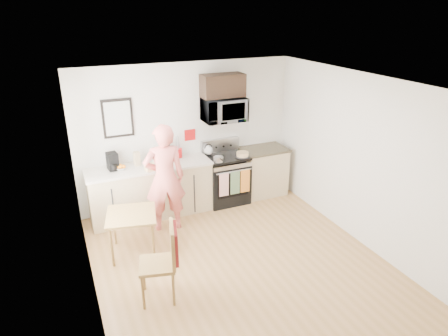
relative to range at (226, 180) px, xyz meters
name	(u,v)px	position (x,y,z in m)	size (l,w,h in m)	color
floor	(241,265)	(-0.63, -1.98, -0.44)	(4.60, 4.60, 0.00)	olive
back_wall	(187,135)	(-0.63, 0.32, 0.86)	(4.00, 0.04, 2.60)	white
front_wall	(364,287)	(-0.63, -4.28, 0.86)	(4.00, 0.04, 2.60)	white
left_wall	(85,212)	(-2.63, -1.98, 0.86)	(0.04, 4.60, 2.60)	white
right_wall	(362,161)	(1.37, -1.98, 0.86)	(0.04, 4.60, 2.60)	white
ceiling	(245,85)	(-0.63, -1.98, 2.16)	(4.00, 4.60, 0.04)	white
window	(79,167)	(-2.59, -1.18, 1.11)	(0.06, 1.40, 1.50)	silver
cabinet_left	(151,192)	(-1.43, 0.02, 0.01)	(2.10, 0.60, 0.90)	tan
countertop_left	(149,167)	(-1.43, 0.02, 0.48)	(2.14, 0.64, 0.04)	beige
cabinet_right	(263,172)	(0.80, 0.02, 0.01)	(0.84, 0.60, 0.90)	tan
countertop_right	(264,149)	(0.80, 0.02, 0.48)	(0.88, 0.64, 0.04)	black
range	(226,180)	(0.00, 0.00, 0.00)	(0.76, 0.70, 1.16)	black
microwave	(224,110)	(0.00, 0.10, 1.32)	(0.76, 0.51, 0.42)	#ACACB0
upper_cabinet	(223,86)	(0.00, 0.15, 1.74)	(0.76, 0.35, 0.40)	black
wall_art	(118,118)	(-1.83, 0.30, 1.31)	(0.50, 0.04, 0.65)	black
wall_trivet	(190,135)	(-0.58, 0.31, 0.86)	(0.20, 0.02, 0.20)	red
person	(165,178)	(-1.31, -0.53, 0.47)	(0.66, 0.43, 1.81)	#DB493C
dining_table	(131,219)	(-1.98, -1.04, 0.15)	(0.73, 0.73, 0.66)	brown
chair	(168,252)	(-1.75, -2.21, 0.23)	(0.57, 0.53, 1.03)	brown
knife_block	(169,153)	(-1.02, 0.21, 0.61)	(0.10, 0.14, 0.22)	brown
utensil_crock	(178,149)	(-0.84, 0.22, 0.66)	(0.13, 0.13, 0.40)	red
fruit_bowl	(121,167)	(-1.90, 0.05, 0.54)	(0.23, 0.23, 0.09)	silver
milk_carton	(137,159)	(-1.61, 0.12, 0.63)	(0.09, 0.09, 0.24)	tan
coffee_maker	(113,162)	(-2.02, 0.09, 0.64)	(0.19, 0.26, 0.29)	black
bread_bag	(154,166)	(-1.39, -0.17, 0.56)	(0.29, 0.14, 0.11)	tan
cake	(242,155)	(0.25, -0.19, 0.53)	(0.27, 0.27, 0.09)	black
kettle	(208,150)	(-0.28, 0.17, 0.58)	(0.17, 0.17, 0.21)	silver
pot	(219,159)	(-0.24, -0.23, 0.53)	(0.17, 0.30, 0.09)	#ACACB0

